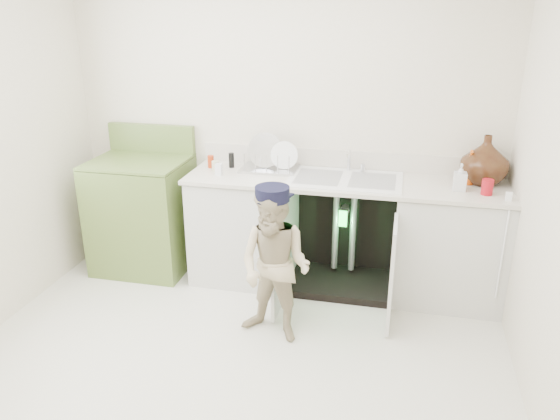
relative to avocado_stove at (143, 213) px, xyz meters
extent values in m
plane|color=silver|center=(1.14, -1.18, -0.49)|extent=(3.50, 3.50, 0.00)
cube|color=silver|center=(1.14, 0.32, 0.76)|extent=(3.50, 2.50, 0.02)
cube|color=silver|center=(1.14, -2.68, 0.76)|extent=(3.50, 2.50, 0.02)
cube|color=silver|center=(0.89, 0.02, -0.06)|extent=(0.80, 0.60, 0.86)
cube|color=silver|center=(2.49, 0.02, -0.06)|extent=(0.80, 0.60, 0.86)
cube|color=black|center=(1.69, 0.29, -0.06)|extent=(0.80, 0.06, 0.86)
cube|color=black|center=(1.69, 0.02, -0.46)|extent=(0.80, 0.60, 0.06)
cylinder|color=gray|center=(1.62, 0.12, -0.04)|extent=(0.05, 0.05, 0.70)
cylinder|color=gray|center=(1.76, 0.12, -0.04)|extent=(0.05, 0.05, 0.70)
cylinder|color=gray|center=(1.69, 0.07, 0.13)|extent=(0.07, 0.18, 0.07)
cube|color=silver|center=(1.29, -0.48, -0.09)|extent=(0.03, 0.40, 0.76)
cube|color=silver|center=(2.09, -0.48, -0.09)|extent=(0.02, 0.40, 0.76)
cube|color=white|center=(1.69, 0.02, 0.40)|extent=(2.44, 0.64, 0.03)
cube|color=white|center=(1.69, 0.31, 0.49)|extent=(2.44, 0.02, 0.15)
cube|color=white|center=(1.69, 0.02, 0.41)|extent=(0.85, 0.55, 0.02)
cube|color=gray|center=(1.49, 0.02, 0.42)|extent=(0.34, 0.40, 0.01)
cube|color=gray|center=(1.90, 0.02, 0.42)|extent=(0.34, 0.40, 0.01)
cylinder|color=silver|center=(1.69, 0.24, 0.50)|extent=(0.03, 0.03, 0.17)
cylinder|color=silver|center=(1.69, 0.18, 0.58)|extent=(0.02, 0.14, 0.02)
cylinder|color=silver|center=(1.80, 0.24, 0.45)|extent=(0.04, 0.04, 0.06)
cylinder|color=white|center=(2.82, -0.29, 0.06)|extent=(0.01, 0.01, 0.70)
cube|color=white|center=(2.82, -0.20, 0.44)|extent=(0.04, 0.02, 0.06)
cube|color=silver|center=(1.07, 0.14, 0.42)|extent=(0.45, 0.30, 0.02)
cylinder|color=silver|center=(1.03, 0.16, 0.50)|extent=(0.28, 0.10, 0.27)
cylinder|color=white|center=(1.19, 0.14, 0.49)|extent=(0.22, 0.06, 0.22)
cylinder|color=silver|center=(0.89, 0.04, 0.50)|extent=(0.01, 0.01, 0.13)
cylinder|color=silver|center=(0.98, 0.04, 0.50)|extent=(0.01, 0.01, 0.13)
cylinder|color=silver|center=(1.07, 0.04, 0.50)|extent=(0.01, 0.01, 0.13)
cylinder|color=silver|center=(1.16, 0.04, 0.50)|extent=(0.01, 0.01, 0.13)
cylinder|color=silver|center=(1.25, 0.04, 0.50)|extent=(0.01, 0.01, 0.13)
imported|color=#4D2B16|center=(2.69, 0.16, 0.59)|extent=(0.35, 0.35, 0.36)
imported|color=#F15A0C|center=(2.59, 0.12, 0.54)|extent=(0.10, 0.10, 0.25)
imported|color=silver|center=(2.51, -0.04, 0.51)|extent=(0.09, 0.09, 0.19)
cylinder|color=#A90E19|center=(2.69, -0.10, 0.47)|extent=(0.08, 0.08, 0.11)
cylinder|color=#AB2F0E|center=(0.59, 0.10, 0.46)|extent=(0.05, 0.05, 0.10)
cylinder|color=beige|center=(0.66, 0.02, 0.45)|extent=(0.06, 0.06, 0.08)
cylinder|color=black|center=(0.75, 0.14, 0.47)|extent=(0.04, 0.04, 0.12)
cube|color=silver|center=(0.72, -0.08, 0.46)|extent=(0.05, 0.05, 0.09)
cube|color=olive|center=(0.00, -0.01, -0.03)|extent=(0.77, 0.65, 0.93)
cube|color=olive|center=(0.00, -0.01, 0.45)|extent=(0.77, 0.65, 0.02)
cube|color=olive|center=(0.00, 0.28, 0.58)|extent=(0.77, 0.06, 0.24)
cylinder|color=black|center=(-0.19, -0.17, 0.45)|extent=(0.17, 0.17, 0.02)
cylinder|color=silver|center=(-0.19, -0.17, 0.46)|extent=(0.20, 0.20, 0.01)
cylinder|color=black|center=(-0.19, 0.15, 0.45)|extent=(0.17, 0.17, 0.02)
cylinder|color=silver|center=(-0.19, 0.15, 0.46)|extent=(0.20, 0.20, 0.01)
cylinder|color=black|center=(0.19, -0.17, 0.45)|extent=(0.17, 0.17, 0.02)
cylinder|color=silver|center=(0.19, -0.17, 0.46)|extent=(0.20, 0.20, 0.01)
cylinder|color=black|center=(0.19, 0.15, 0.45)|extent=(0.17, 0.17, 0.02)
cylinder|color=silver|center=(0.19, 0.15, 0.46)|extent=(0.20, 0.20, 0.01)
imported|color=#C0AB8A|center=(1.34, -0.80, 0.04)|extent=(0.60, 0.52, 1.06)
cylinder|color=black|center=(1.34, -0.80, 0.54)|extent=(0.27, 0.27, 0.09)
cube|color=black|center=(1.36, -0.71, 0.51)|extent=(0.19, 0.13, 0.01)
cube|color=black|center=(1.72, -0.32, 0.23)|extent=(0.07, 0.01, 0.14)
cube|color=#26F23F|center=(1.72, -0.33, 0.23)|extent=(0.06, 0.00, 0.12)
camera|label=1|loc=(2.09, -3.93, 1.68)|focal=35.00mm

